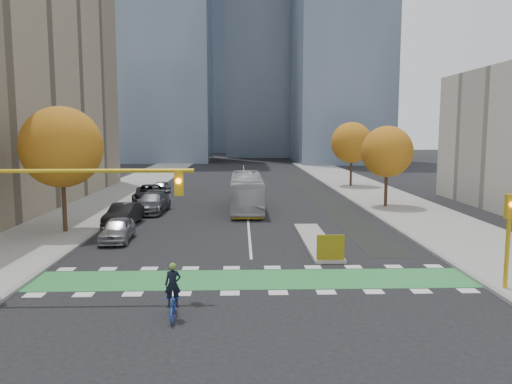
{
  "coord_description": "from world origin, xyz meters",
  "views": [
    {
      "loc": [
        -0.54,
        -20.36,
        6.7
      ],
      "look_at": [
        0.38,
        9.4,
        3.0
      ],
      "focal_mm": 35.0,
      "sensor_mm": 36.0,
      "label": 1
    }
  ],
  "objects": [
    {
      "name": "tree_west",
      "position": [
        -12.0,
        12.0,
        5.62
      ],
      "size": [
        5.2,
        5.2,
        8.22
      ],
      "color": "#332114",
      "rests_on": "ground"
    },
    {
      "name": "parked_car_e",
      "position": [
        -9.0,
        32.0,
        0.68
      ],
      "size": [
        1.99,
        4.13,
        1.36
      ],
      "primitive_type": "imported",
      "rotation": [
        0.0,
        0.0,
        -0.1
      ],
      "color": "#95959A",
      "rests_on": "ground"
    },
    {
      "name": "bike_lane_paint",
      "position": [
        7.5,
        30.0,
        0.01
      ],
      "size": [
        2.5,
        50.0,
        0.01
      ],
      "primitive_type": "cube",
      "color": "black",
      "rests_on": "ground"
    },
    {
      "name": "ground",
      "position": [
        0.0,
        0.0,
        0.0
      ],
      "size": [
        300.0,
        300.0,
        0.0
      ],
      "primitive_type": "plane",
      "color": "black",
      "rests_on": "ground"
    },
    {
      "name": "cyclist",
      "position": [
        -2.97,
        -3.09,
        0.68
      ],
      "size": [
        0.72,
        1.8,
        2.04
      ],
      "rotation": [
        0.0,
        0.0,
        0.06
      ],
      "color": "#203F95",
      "rests_on": "ground"
    },
    {
      "name": "median_island",
      "position": [
        4.0,
        9.0,
        0.08
      ],
      "size": [
        1.6,
        10.0,
        0.16
      ],
      "primitive_type": "cube",
      "color": "gray",
      "rests_on": "ground"
    },
    {
      "name": "hazard_board",
      "position": [
        4.0,
        4.2,
        0.8
      ],
      "size": [
        1.4,
        0.12,
        1.3
      ],
      "primitive_type": "cube",
      "color": "yellow",
      "rests_on": "median_island"
    },
    {
      "name": "tree_east_near",
      "position": [
        12.0,
        22.0,
        4.86
      ],
      "size": [
        4.4,
        4.4,
        7.08
      ],
      "color": "#332114",
      "rests_on": "ground"
    },
    {
      "name": "bike_crossing",
      "position": [
        0.0,
        1.5,
        0.01
      ],
      "size": [
        20.0,
        3.0,
        0.01
      ],
      "primitive_type": "cube",
      "color": "#2C873E",
      "rests_on": "ground"
    },
    {
      "name": "tree_east_far",
      "position": [
        12.5,
        38.0,
        5.24
      ],
      "size": [
        4.8,
        4.8,
        7.65
      ],
      "color": "#332114",
      "rests_on": "ground"
    },
    {
      "name": "tower_ne",
      "position": [
        20.0,
        85.0,
        30.0
      ],
      "size": [
        18.0,
        24.0,
        60.0
      ],
      "primitive_type": "cube",
      "color": "#47566B",
      "rests_on": "ground"
    },
    {
      "name": "tower_far",
      "position": [
        -4.0,
        140.0,
        40.0
      ],
      "size": [
        26.0,
        26.0,
        80.0
      ],
      "primitive_type": "cube",
      "color": "#47566B",
      "rests_on": "ground"
    },
    {
      "name": "curb_west",
      "position": [
        -10.0,
        20.0,
        0.07
      ],
      "size": [
        0.3,
        120.0,
        0.16
      ],
      "primitive_type": "cube",
      "color": "gray",
      "rests_on": "ground"
    },
    {
      "name": "sidewalk_east",
      "position": [
        13.5,
        20.0,
        0.07
      ],
      "size": [
        7.0,
        120.0,
        0.15
      ],
      "primitive_type": "cube",
      "color": "gray",
      "rests_on": "ground"
    },
    {
      "name": "curb_east",
      "position": [
        10.0,
        20.0,
        0.07
      ],
      "size": [
        0.3,
        120.0,
        0.16
      ],
      "primitive_type": "cube",
      "color": "gray",
      "rests_on": "ground"
    },
    {
      "name": "traffic_signal_east",
      "position": [
        10.5,
        -0.51,
        2.73
      ],
      "size": [
        0.35,
        0.43,
        4.1
      ],
      "color": "#BF9914",
      "rests_on": "ground"
    },
    {
      "name": "centre_line",
      "position": [
        0.0,
        40.0,
        0.01
      ],
      "size": [
        0.15,
        70.0,
        0.01
      ],
      "primitive_type": "cube",
      "color": "silver",
      "rests_on": "ground"
    },
    {
      "name": "parked_car_a",
      "position": [
        -8.04,
        9.6,
        0.72
      ],
      "size": [
        1.83,
        4.26,
        1.43
      ],
      "primitive_type": "imported",
      "rotation": [
        0.0,
        0.0,
        0.03
      ],
      "color": "#9B9BA0",
      "rests_on": "ground"
    },
    {
      "name": "parked_car_c",
      "position": [
        -7.77,
        20.11,
        0.81
      ],
      "size": [
        2.59,
        5.7,
        1.62
      ],
      "primitive_type": "imported",
      "rotation": [
        0.0,
        0.0,
        -0.06
      ],
      "color": "#4C4C51",
      "rests_on": "ground"
    },
    {
      "name": "parked_car_d",
      "position": [
        -8.85,
        25.11,
        0.86
      ],
      "size": [
        3.55,
        6.48,
        1.72
      ],
      "primitive_type": "imported",
      "rotation": [
        0.0,
        0.0,
        0.12
      ],
      "color": "black",
      "rests_on": "ground"
    },
    {
      "name": "traffic_signal_west",
      "position": [
        -7.93,
        -0.51,
        4.03
      ],
      "size": [
        8.53,
        0.56,
        5.2
      ],
      "color": "#BF9914",
      "rests_on": "ground"
    },
    {
      "name": "bus",
      "position": [
        -0.04,
        21.37,
        1.54
      ],
      "size": [
        2.6,
        11.07,
        3.08
      ],
      "primitive_type": "imported",
      "rotation": [
        0.0,
        0.0,
        0.0
      ],
      "color": "#B8BEC0",
      "rests_on": "ground"
    },
    {
      "name": "sidewalk_west",
      "position": [
        -13.5,
        20.0,
        0.07
      ],
      "size": [
        7.0,
        120.0,
        0.15
      ],
      "primitive_type": "cube",
      "color": "gray",
      "rests_on": "ground"
    },
    {
      "name": "parked_car_b",
      "position": [
        -8.82,
        14.6,
        0.78
      ],
      "size": [
        2.09,
        4.85,
        1.55
      ],
      "primitive_type": "imported",
      "rotation": [
        0.0,
        0.0,
        -0.1
      ],
      "color": "black",
      "rests_on": "ground"
    }
  ]
}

